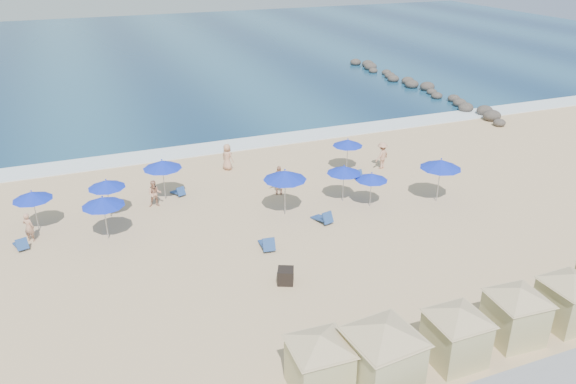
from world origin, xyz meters
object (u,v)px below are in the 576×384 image
Objects in this scene: umbrella_6 at (372,177)px; umbrella_7 at (348,143)px; cabana_1 at (383,348)px; umbrella_5 at (285,175)px; cabana_3 at (517,307)px; beachgoer_2 at (279,180)px; umbrella_4 at (162,164)px; beachgoer_1 at (155,194)px; umbrella_9 at (441,164)px; beachgoer_4 at (227,157)px; umbrella_3 at (106,184)px; beachgoer_0 at (29,227)px; umbrella_1 at (32,196)px; trash_bin at (286,276)px; cabana_2 at (457,327)px; beachgoer_3 at (382,155)px; cabana_4 at (570,292)px; umbrella_2 at (103,202)px; rock_jetty at (417,86)px.

umbrella_6 is 0.93× the size of umbrella_7.
cabana_1 is 1.71× the size of umbrella_5.
cabana_3 is 2.25× the size of beachgoer_2.
umbrella_4 is 1.75m from beachgoer_1.
umbrella_9 is 1.52× the size of beachgoer_4.
umbrella_3 reaches higher than beachgoer_0.
umbrella_3 is 1.28× the size of beachgoer_2.
umbrella_1 reaches higher than beachgoer_1.
umbrella_9 is (11.40, 4.67, 1.99)m from trash_bin.
umbrella_5 reaches higher than cabana_2.
cabana_4 is at bearing 61.63° from beachgoer_3.
umbrella_5 is 9.51m from beachgoer_3.
beachgoer_0 is (-3.69, 1.24, -1.34)m from umbrella_2.
rock_jetty is at bearing -152.43° from beachgoer_3.
cabana_3 is 20.32m from umbrella_4.
umbrella_1 is at bearing 136.36° from cabana_3.
beachgoer_3 is at bearing 2.25° from umbrella_3.
umbrella_3 is at bearing -159.77° from beachgoer_1.
rock_jetty is 39.21m from cabana_3.
umbrella_6 is at bearing 167.47° from umbrella_9.
rock_jetty is 38.37m from umbrella_2.
umbrella_9 reaches higher than umbrella_2.
umbrella_2 is (-13.76, 13.93, 0.66)m from cabana_3.
rock_jetty is 6.60× the size of cabana_2.
cabana_4 reaches higher than umbrella_7.
cabana_2 is 2.87m from cabana_3.
umbrella_3 is 15.34m from umbrella_7.
cabana_4 is 1.48× the size of umbrella_5.
trash_bin is 14.06m from beachgoer_4.
cabana_2 reaches higher than trash_bin.
beachgoer_0 is (-4.07, -1.29, -1.21)m from umbrella_3.
cabana_1 is 1.72× the size of umbrella_9.
umbrella_2 is at bearing 134.64° from cabana_3.
umbrella_3 is at bearing 122.29° from cabana_2.
umbrella_3 is at bearing -128.93° from beachgoer_0.
beachgoer_4 is at bearing 109.28° from trash_bin.
umbrella_3 is at bearing -150.54° from rock_jetty.
umbrella_3 is 1.44× the size of beachgoer_1.
umbrella_2 is 1.36× the size of beachgoer_2.
cabana_1 reaches higher than rock_jetty.
cabana_1 is 13.69m from umbrella_5.
umbrella_6 is 12.42m from beachgoer_1.
beachgoer_2 is 5.18m from beachgoer_4.
umbrella_9 is (2.05, 11.48, 0.89)m from cabana_4.
umbrella_9 reaches higher than beachgoer_3.
cabana_2 is at bearing -176.51° from cabana_3.
umbrella_5 is at bearing 155.75° from beachgoer_4.
trash_bin is 11.50m from umbrella_4.
umbrella_2 is at bearing 127.68° from cabana_2.
cabana_4 is at bearing -40.46° from umbrella_2.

